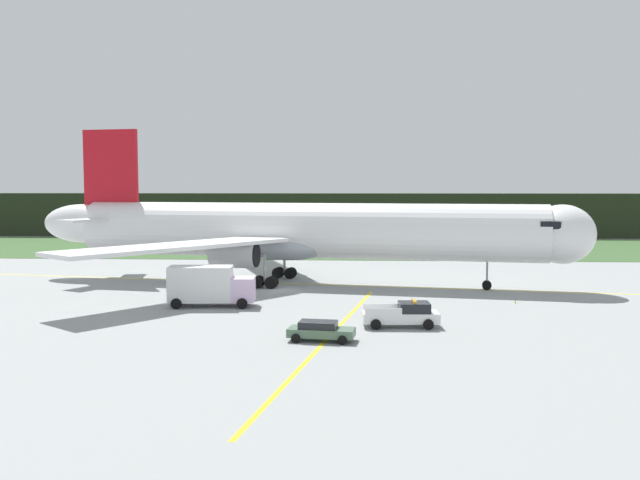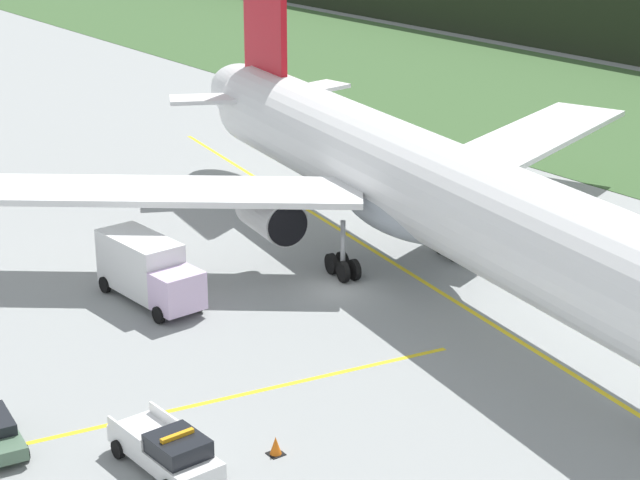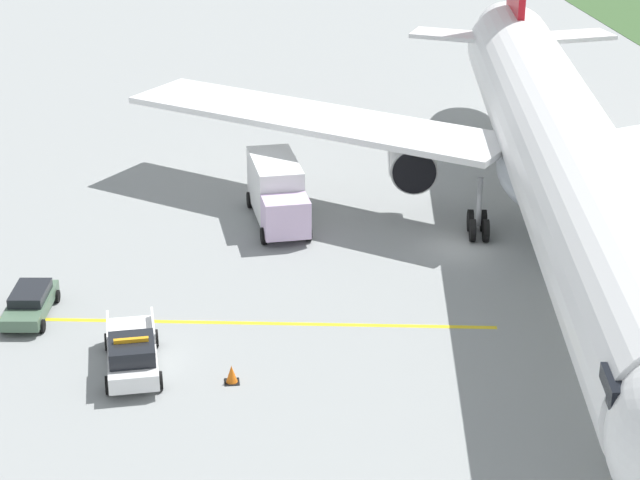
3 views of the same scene
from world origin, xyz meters
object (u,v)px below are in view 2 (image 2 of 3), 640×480
at_px(catering_truck, 147,269).
at_px(airliner, 427,189).
at_px(apron_cone, 276,446).
at_px(ops_pickup_truck, 168,450).

bearing_deg(catering_truck, airliner, 64.17).
relative_size(airliner, catering_truck, 7.95).
bearing_deg(catering_truck, apron_cone, -11.14).
distance_m(airliner, catering_truck, 15.58).
bearing_deg(ops_pickup_truck, apron_cone, 70.74).
height_order(catering_truck, apron_cone, catering_truck).
xyz_separation_m(airliner, catering_truck, (-6.60, -13.64, -3.61)).
bearing_deg(apron_cone, catering_truck, 168.86).
bearing_deg(apron_cone, ops_pickup_truck, -109.26).
bearing_deg(apron_cone, airliner, 121.83).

